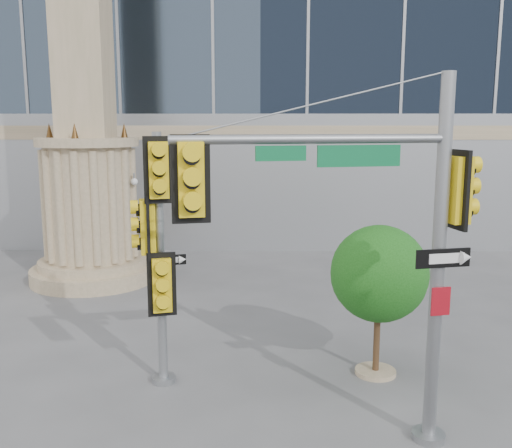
{
  "coord_description": "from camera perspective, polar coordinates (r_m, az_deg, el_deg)",
  "views": [
    {
      "loc": [
        0.03,
        -10.9,
        5.55
      ],
      "look_at": [
        -0.08,
        2.0,
        3.29
      ],
      "focal_mm": 40.0,
      "sensor_mm": 36.0,
      "label": 1
    }
  ],
  "objects": [
    {
      "name": "street_tree",
      "position": [
        12.83,
        12.37,
        -5.25
      ],
      "size": [
        2.18,
        2.13,
        3.4
      ],
      "color": "gray",
      "rests_on": "ground"
    },
    {
      "name": "secondary_signal_pole",
      "position": [
        11.96,
        -9.86,
        -1.67
      ],
      "size": [
        1.0,
        0.72,
        5.4
      ],
      "rotation": [
        0.0,
        0.0,
        0.25
      ],
      "color": "slate",
      "rests_on": "ground"
    },
    {
      "name": "main_signal_pole",
      "position": [
        9.47,
        11.92,
        0.05
      ],
      "size": [
        4.9,
        1.5,
        6.39
      ],
      "rotation": [
        0.0,
        0.0,
        0.22
      ],
      "color": "slate",
      "rests_on": "ground"
    },
    {
      "name": "monument",
      "position": [
        20.79,
        -16.6,
        9.44
      ],
      "size": [
        4.4,
        4.4,
        16.6
      ],
      "color": "gray",
      "rests_on": "ground"
    },
    {
      "name": "ground",
      "position": [
        12.23,
        0.31,
        -17.05
      ],
      "size": [
        120.0,
        120.0,
        0.0
      ],
      "primitive_type": "plane",
      "color": "#545456",
      "rests_on": "ground"
    }
  ]
}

